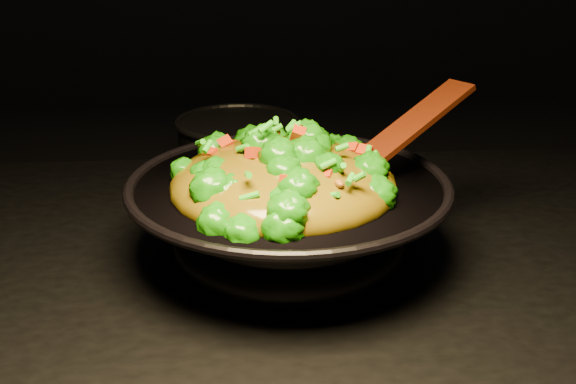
{
  "coord_description": "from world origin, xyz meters",
  "views": [
    {
      "loc": [
        -0.13,
        -0.82,
        1.35
      ],
      "look_at": [
        -0.06,
        0.03,
        1.0
      ],
      "focal_mm": 45.0,
      "sensor_mm": 36.0,
      "label": 1
    }
  ],
  "objects": [
    {
      "name": "stir_fry",
      "position": [
        -0.07,
        0.01,
        1.06
      ],
      "size": [
        0.32,
        0.32,
        0.1
      ],
      "primitive_type": null,
      "rotation": [
        0.0,
        0.0,
        0.16
      ],
      "color": "#1C7908",
      "rests_on": "wok"
    },
    {
      "name": "back_pot",
      "position": [
        -0.12,
        0.32,
        0.96
      ],
      "size": [
        0.21,
        0.21,
        0.11
      ],
      "primitive_type": "cylinder",
      "rotation": [
        0.0,
        0.0,
        -0.07
      ],
      "color": "black",
      "rests_on": "stovetop"
    },
    {
      "name": "spatula",
      "position": [
        0.07,
        0.04,
        1.06
      ],
      "size": [
        0.25,
        0.19,
        0.12
      ],
      "primitive_type": "cube",
      "rotation": [
        0.0,
        -0.38,
        0.58
      ],
      "color": "#3B1204",
      "rests_on": "wok"
    },
    {
      "name": "wok",
      "position": [
        -0.06,
        0.02,
        0.96
      ],
      "size": [
        0.47,
        0.47,
        0.11
      ],
      "primitive_type": null,
      "rotation": [
        0.0,
        0.0,
        0.22
      ],
      "color": "black",
      "rests_on": "stovetop"
    }
  ]
}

